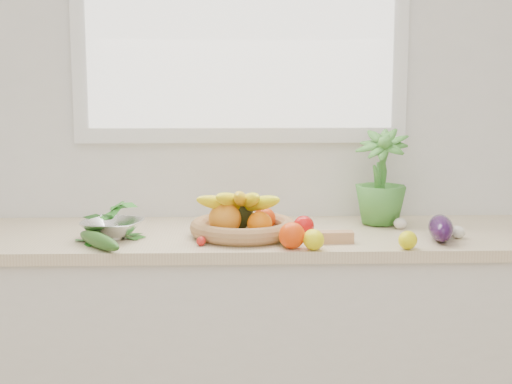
{
  "coord_description": "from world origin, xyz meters",
  "views": [
    {
      "loc": [
        -0.03,
        -0.57,
        1.44
      ],
      "look_at": [
        0.05,
        1.93,
        1.05
      ],
      "focal_mm": 50.0,
      "sensor_mm": 36.0,
      "label": 1
    }
  ],
  "objects_px": {
    "apple": "(304,226)",
    "eggplant": "(441,228)",
    "cucumber": "(99,241)",
    "fruit_basket": "(243,221)",
    "colander_with_spinach": "(113,223)",
    "potted_herb": "(381,177)"
  },
  "relations": [
    {
      "from": "cucumber",
      "to": "potted_herb",
      "type": "distance_m",
      "value": 1.07
    },
    {
      "from": "apple",
      "to": "colander_with_spinach",
      "type": "bearing_deg",
      "value": -178.47
    },
    {
      "from": "eggplant",
      "to": "potted_herb",
      "type": "distance_m",
      "value": 0.35
    },
    {
      "from": "eggplant",
      "to": "cucumber",
      "type": "bearing_deg",
      "value": -176.21
    },
    {
      "from": "potted_herb",
      "to": "colander_with_spinach",
      "type": "bearing_deg",
      "value": -167.32
    },
    {
      "from": "apple",
      "to": "eggplant",
      "type": "relative_size",
      "value": 0.34
    },
    {
      "from": "apple",
      "to": "cucumber",
      "type": "xyz_separation_m",
      "value": [
        -0.69,
        -0.16,
        -0.01
      ]
    },
    {
      "from": "apple",
      "to": "potted_herb",
      "type": "relative_size",
      "value": 0.21
    },
    {
      "from": "cucumber",
      "to": "colander_with_spinach",
      "type": "bearing_deg",
      "value": 81.12
    },
    {
      "from": "eggplant",
      "to": "cucumber",
      "type": "relative_size",
      "value": 0.79
    },
    {
      "from": "cucumber",
      "to": "potted_herb",
      "type": "relative_size",
      "value": 0.77
    },
    {
      "from": "cucumber",
      "to": "potted_herb",
      "type": "xyz_separation_m",
      "value": [
        1.0,
        0.36,
        0.16
      ]
    },
    {
      "from": "potted_herb",
      "to": "apple",
      "type": "bearing_deg",
      "value": -146.95
    },
    {
      "from": "apple",
      "to": "eggplant",
      "type": "bearing_deg",
      "value": -10.02
    },
    {
      "from": "cucumber",
      "to": "apple",
      "type": "bearing_deg",
      "value": 12.94
    },
    {
      "from": "apple",
      "to": "fruit_basket",
      "type": "bearing_deg",
      "value": 178.63
    },
    {
      "from": "eggplant",
      "to": "colander_with_spinach",
      "type": "height_order",
      "value": "colander_with_spinach"
    },
    {
      "from": "fruit_basket",
      "to": "colander_with_spinach",
      "type": "xyz_separation_m",
      "value": [
        -0.45,
        -0.02,
        0.0
      ]
    },
    {
      "from": "cucumber",
      "to": "fruit_basket",
      "type": "xyz_separation_m",
      "value": [
        0.47,
        0.16,
        0.03
      ]
    },
    {
      "from": "fruit_basket",
      "to": "colander_with_spinach",
      "type": "distance_m",
      "value": 0.45
    },
    {
      "from": "cucumber",
      "to": "eggplant",
      "type": "bearing_deg",
      "value": 3.79
    },
    {
      "from": "eggplant",
      "to": "potted_herb",
      "type": "xyz_separation_m",
      "value": [
        -0.15,
        0.28,
        0.14
      ]
    }
  ]
}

